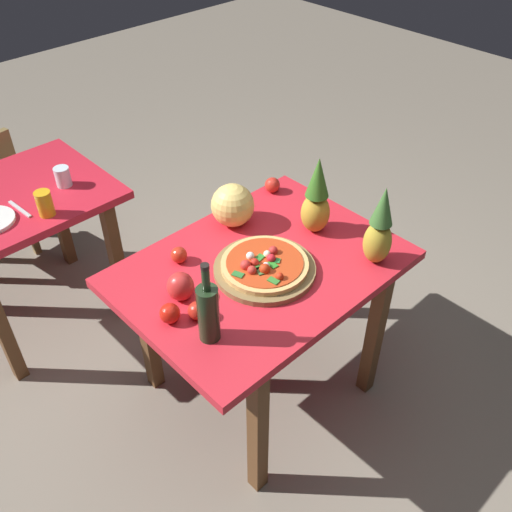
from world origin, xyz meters
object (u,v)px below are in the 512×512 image
wine_bottle (208,312)px  tomato_at_corner (169,313)px  tomato_beside_pepper (179,255)px  knife_utensil (20,209)px  bell_pepper (180,286)px  pineapple_right (316,199)px  display_table (261,284)px  pizza (264,264)px  drinking_glass_water (63,177)px  background_table (18,218)px  drinking_glass_juice (45,203)px  tomato_by_bottle (272,185)px  pizza_board (265,269)px  melon (233,205)px  pineapple_left (379,230)px  tomato_near_board (197,311)px

wine_bottle → tomato_at_corner: wine_bottle is taller
tomato_beside_pepper → knife_utensil: size_ratio=0.37×
wine_bottle → tomato_at_corner: 0.19m
wine_bottle → tomato_beside_pepper: size_ratio=4.93×
wine_bottle → bell_pepper: 0.25m
pineapple_right → display_table: bearing=-178.2°
pizza → bell_pepper: 0.34m
tomato_beside_pepper → drinking_glass_water: (-0.05, 0.84, 0.01)m
display_table → pizza: (-0.02, -0.04, 0.15)m
background_table → drinking_glass_juice: (0.06, -0.26, 0.19)m
bell_pepper → tomato_by_bottle: (0.76, 0.28, -0.02)m
bell_pepper → tomato_beside_pepper: bearing=54.6°
pizza_board → tomato_beside_pepper: size_ratio=6.06×
drinking_glass_water → melon: bearing=-64.0°
melon → knife_utensil: (-0.64, 0.75, -0.09)m
melon → drinking_glass_juice: bearing=132.0°
tomato_at_corner → background_table: bearing=92.9°
pineapple_left → tomato_near_board: size_ratio=5.06×
display_table → pizza: 0.15m
melon → drinking_glass_water: melon is taller
pizza_board → pizza: 0.03m
background_table → pizza_board: pizza_board is taller
drinking_glass_juice → pineapple_left: bearing=-56.3°
melon → knife_utensil: size_ratio=1.05×
pizza → melon: size_ratio=1.84×
bell_pepper → background_table: bearing=98.5°
bell_pepper → tomato_near_board: bell_pepper is taller
pizza → wine_bottle: bearing=-162.9°
melon → tomato_at_corner: size_ratio=2.51×
tomato_near_board → knife_utensil: size_ratio=0.39×
pizza → pineapple_right: 0.38m
tomato_at_corner → drinking_glass_juice: bearing=90.3°
display_table → knife_utensil: 1.17m
wine_bottle → tomato_beside_pepper: (0.17, 0.40, -0.09)m
pizza → tomato_near_board: pizza is taller
bell_pepper → knife_utensil: bearing=100.9°
drinking_glass_juice → knife_utensil: bearing=122.0°
pizza_board → drinking_glass_juice: 1.06m
knife_utensil → wine_bottle: bearing=-88.0°
melon → tomato_near_board: size_ratio=2.73×
pizza_board → tomato_near_board: size_ratio=5.87×
drinking_glass_juice → display_table: bearing=-63.5°
display_table → melon: 0.37m
background_table → knife_utensil: (-0.02, -0.14, 0.14)m
pizza → melon: bearing=68.6°
display_table → wine_bottle: bearing=-158.5°
tomato_by_bottle → knife_utensil: bearing=144.0°
pizza → bell_pepper: bell_pepper is taller
tomato_by_bottle → display_table: bearing=-139.6°
pizza → knife_utensil: (-0.51, 1.08, -0.04)m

